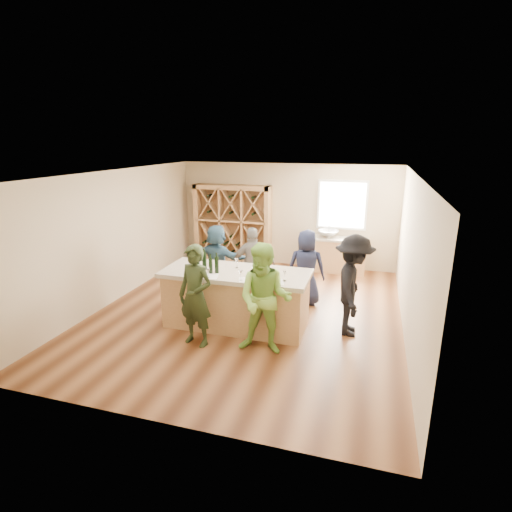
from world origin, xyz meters
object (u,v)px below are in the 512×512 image
(person_far_mid, at_px, (253,264))
(person_far_left, at_px, (217,259))
(wine_rack, at_px, (233,224))
(wine_bottle_c, at_px, (204,261))
(person_far_right, at_px, (306,268))
(wine_bottle_d, at_px, (211,266))
(sink, at_px, (328,234))
(person_near_left, at_px, (196,296))
(tasting_counter_base, at_px, (236,300))
(person_near_right, at_px, (265,299))
(wine_bottle_e, at_px, (217,265))
(person_server, at_px, (353,286))
(wine_bottle_b, at_px, (198,264))

(person_far_mid, distance_m, person_far_left, 0.94)
(wine_rack, relative_size, wine_bottle_c, 6.71)
(person_far_right, height_order, person_far_left, person_far_right)
(wine_bottle_d, relative_size, person_far_mid, 0.17)
(sink, xyz_separation_m, person_near_left, (-1.66, -4.70, -0.13))
(tasting_counter_base, xyz_separation_m, person_far_mid, (-0.07, 1.32, 0.31))
(person_near_right, bearing_deg, sink, 81.90)
(sink, height_order, wine_bottle_d, wine_bottle_d)
(person_near_left, distance_m, person_near_right, 1.19)
(wine_rack, bearing_deg, sink, -1.49)
(wine_bottle_e, relative_size, person_far_left, 0.19)
(person_far_mid, xyz_separation_m, person_far_right, (1.15, 0.08, 0.00))
(person_far_right, bearing_deg, person_far_mid, -2.26)
(person_near_left, distance_m, person_far_left, 2.46)
(person_server, bearing_deg, wine_rack, 42.37)
(wine_bottle_d, xyz_separation_m, wine_bottle_e, (0.10, 0.05, 0.01))
(person_server, bearing_deg, tasting_counter_base, 95.44)
(wine_bottle_b, xyz_separation_m, person_near_left, (0.23, -0.64, -0.36))
(person_far_right, bearing_deg, wine_bottle_c, 35.20)
(wine_bottle_c, xyz_separation_m, person_far_mid, (0.52, 1.39, -0.43))
(wine_bottle_e, xyz_separation_m, person_far_left, (-0.69, 1.71, -0.44))
(person_far_mid, distance_m, person_far_right, 1.15)
(wine_bottle_e, xyz_separation_m, person_near_left, (-0.12, -0.68, -0.35))
(person_far_right, xyz_separation_m, person_far_left, (-2.07, 0.13, -0.02))
(wine_rack, distance_m, wine_bottle_b, 4.21)
(person_server, relative_size, person_far_right, 1.13)
(wine_bottle_e, relative_size, person_server, 0.16)
(wine_bottle_b, xyz_separation_m, person_server, (2.75, 0.50, -0.32))
(sink, relative_size, person_far_left, 0.34)
(sink, distance_m, person_far_right, 2.45)
(wine_bottle_d, relative_size, person_near_left, 0.16)
(wine_bottle_d, xyz_separation_m, person_near_right, (1.17, -0.56, -0.29))
(wine_bottle_b, xyz_separation_m, wine_bottle_c, (0.06, 0.16, 0.01))
(wine_bottle_e, bearing_deg, person_far_mid, 81.35)
(sink, height_order, person_server, person_server)
(wine_bottle_c, distance_m, wine_bottle_e, 0.31)
(wine_bottle_b, distance_m, person_far_left, 1.84)
(wine_bottle_b, bearing_deg, wine_bottle_e, 6.63)
(wine_bottle_c, relative_size, person_far_mid, 0.20)
(person_near_right, height_order, person_server, person_near_right)
(wine_bottle_e, height_order, person_server, person_server)
(person_near_right, height_order, person_far_right, person_near_right)
(wine_rack, bearing_deg, person_near_right, -64.60)
(sink, height_order, person_far_right, person_far_right)
(sink, distance_m, person_server, 3.66)
(sink, relative_size, person_far_mid, 0.33)
(person_near_left, bearing_deg, wine_bottle_b, 122.04)
(sink, bearing_deg, wine_bottle_c, -115.10)
(person_far_mid, height_order, person_far_right, person_far_right)
(wine_bottle_e, bearing_deg, person_far_left, 112.06)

